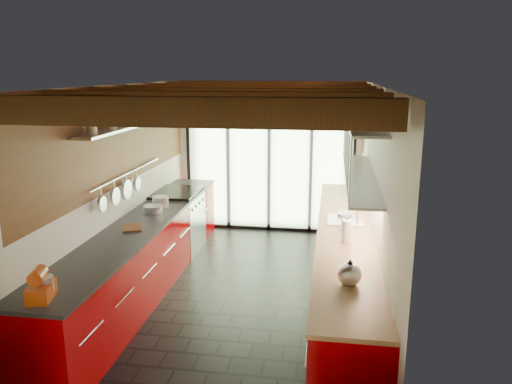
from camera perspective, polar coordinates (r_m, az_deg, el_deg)
ground at (r=6.48m, az=-1.68°, el=-11.61°), size 5.50×5.50×0.00m
room_shell at (r=5.96m, az=-1.79°, el=2.91°), size 5.50×5.50×5.50m
ceiling_beams at (r=6.24m, az=-1.20°, el=10.88°), size 3.14×5.06×4.90m
glass_door at (r=8.59m, az=1.52°, el=6.28°), size 2.95×0.10×2.90m
left_counter at (r=6.63m, az=-12.69°, el=-7.01°), size 0.68×5.00×0.92m
range_stove at (r=7.92m, az=-8.90°, el=-3.34°), size 0.66×0.90×0.97m
right_counter at (r=6.21m, az=10.06°, el=-8.35°), size 0.68×5.00×0.92m
sink_assembly at (r=6.42m, az=10.31°, el=-2.89°), size 0.45×0.52×0.43m
upper_cabinets_right at (r=6.14m, az=12.01°, el=4.79°), size 0.34×3.00×3.00m
left_wall_fixtures at (r=6.49m, az=-14.46°, el=5.40°), size 0.28×2.60×0.96m
stand_mixer at (r=4.57m, az=-23.33°, el=-9.85°), size 0.25×0.34×0.28m
pot_large at (r=7.09m, az=-10.87°, el=-1.07°), size 0.25×0.25×0.14m
pot_small at (r=6.82m, az=-11.69°, el=-1.90°), size 0.30×0.30×0.10m
cutting_board at (r=6.19m, az=-13.99°, el=-3.98°), size 0.32×0.36×0.03m
kettle at (r=4.54m, az=10.66°, el=-9.09°), size 0.26×0.29×0.25m
paper_towel at (r=5.61m, az=10.34°, el=-4.46°), size 0.12×0.12×0.29m
soap_bottle at (r=5.99m, az=10.26°, el=-3.41°), size 0.12×0.12×0.22m
bowl at (r=6.61m, az=10.11°, el=-2.53°), size 0.24×0.24×0.05m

